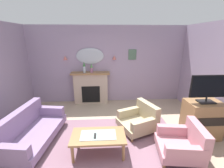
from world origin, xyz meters
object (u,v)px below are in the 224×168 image
object	(u,v)px
wall_mirror	(90,56)
tv_flatscreen	(208,88)
coffee_table	(98,137)
mantel_vase_left	(91,68)
floral_couch	(30,130)
mantel_vase_centre	(84,67)
wall_sconce_left	(65,58)
armchair_by_coffee_table	(140,119)
framed_picture	(132,55)
armchair_near_fireplace	(183,143)
tv_cabinet	(202,119)
tv_remote	(95,136)
fireplace	(91,88)
wall_sconce_right	(114,57)

from	to	relation	value
wall_mirror	tv_flatscreen	bearing A→B (deg)	-39.36
wall_mirror	coffee_table	size ratio (longest dim) A/B	0.87
mantel_vase_left	floral_couch	bearing A→B (deg)	-121.36
mantel_vase_centre	floral_couch	xyz separation A→B (m)	(-1.04, -2.12, -1.04)
wall_sconce_left	floral_couch	world-z (taller)	wall_sconce_left
armchair_by_coffee_table	framed_picture	bearing A→B (deg)	86.38
armchair_near_fireplace	tv_flatscreen	distance (m)	1.36
floral_couch	tv_flatscreen	bearing A→B (deg)	-0.22
coffee_table	tv_cabinet	bearing A→B (deg)	10.61
wall_mirror	framed_picture	size ratio (longest dim) A/B	2.67
framed_picture	tv_remote	distance (m)	3.32
fireplace	armchair_by_coffee_table	distance (m)	2.29
mantel_vase_centre	coffee_table	size ratio (longest dim) A/B	0.35
fireplace	framed_picture	world-z (taller)	framed_picture
fireplace	framed_picture	distance (m)	1.91
framed_picture	wall_sconce_right	bearing A→B (deg)	-174.73
fireplace	mantel_vase_centre	distance (m)	0.82
wall_mirror	tv_cabinet	xyz separation A→B (m)	(2.81, -2.28, -1.26)
wall_sconce_right	tv_cabinet	bearing A→B (deg)	-48.74
coffee_table	armchair_by_coffee_table	size ratio (longest dim) A/B	1.04
wall_sconce_left	tv_flatscreen	xyz separation A→B (m)	(3.66, -2.26, -0.41)
mantel_vase_left	wall_sconce_left	bearing A→B (deg)	172.41
wall_sconce_right	armchair_by_coffee_table	xyz separation A→B (m)	(0.53, -1.90, -1.35)
floral_couch	tv_cabinet	xyz separation A→B (m)	(4.05, 0.01, 0.13)
framed_picture	floral_couch	distance (m)	3.85
framed_picture	armchair_by_coffee_table	world-z (taller)	framed_picture
mantel_vase_left	coffee_table	distance (m)	2.76
tv_cabinet	fireplace	bearing A→B (deg)	142.67
floral_couch	fireplace	bearing A→B (deg)	59.96
wall_mirror	floral_couch	bearing A→B (deg)	-118.48
mantel_vase_centre	armchair_near_fireplace	world-z (taller)	mantel_vase_centre
tv_cabinet	mantel_vase_centre	bearing A→B (deg)	144.91
floral_couch	coffee_table	bearing A→B (deg)	-16.24
floral_couch	wall_sconce_right	bearing A→B (deg)	46.95
framed_picture	tv_flatscreen	bearing A→B (deg)	-60.50
fireplace	tv_cabinet	world-z (taller)	fireplace
armchair_by_coffee_table	tv_flatscreen	distance (m)	1.75
fireplace	armchair_near_fireplace	xyz separation A→B (m)	(2.04, -2.78, -0.27)
fireplace	tv_flatscreen	xyz separation A→B (m)	(2.81, -2.16, 0.68)
mantel_vase_left	wall_sconce_left	world-z (taller)	wall_sconce_left
wall_mirror	wall_sconce_right	xyz separation A→B (m)	(0.85, -0.05, -0.05)
framed_picture	armchair_by_coffee_table	xyz separation A→B (m)	(-0.12, -1.96, -1.44)
mantel_vase_left	wall_sconce_left	size ratio (longest dim) A/B	2.35
coffee_table	tv_flatscreen	xyz separation A→B (m)	(2.48, 0.44, 0.86)
mantel_vase_left	armchair_by_coffee_table	size ratio (longest dim) A/B	0.31
tv_remote	mantel_vase_centre	bearing A→B (deg)	100.15
wall_mirror	tv_flatscreen	world-z (taller)	wall_mirror
wall_sconce_left	floral_couch	xyz separation A→B (m)	(-0.39, -2.24, -1.34)
wall_mirror	tv_flatscreen	xyz separation A→B (m)	(2.81, -2.31, -0.46)
framed_picture	coffee_table	xyz separation A→B (m)	(-1.17, -2.76, -1.37)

